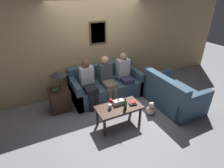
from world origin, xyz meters
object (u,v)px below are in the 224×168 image
(person_right, at_px, (125,73))
(couch_side, at_px, (172,95))
(person_left, at_px, (88,82))
(person_middle, at_px, (107,77))
(coffee_table, at_px, (119,110))
(couch_main, at_px, (106,86))
(teddy_bear, at_px, (151,109))
(drinking_glass, at_px, (110,107))
(wine_bottle, at_px, (125,105))

(person_right, bearing_deg, couch_side, -50.89)
(person_left, bearing_deg, person_middle, 2.59)
(couch_side, height_order, coffee_table, couch_side)
(couch_main, xyz_separation_m, coffee_table, (-0.25, -1.25, 0.09))
(couch_side, bearing_deg, teddy_bear, 96.41)
(drinking_glass, relative_size, person_right, 0.09)
(person_middle, height_order, teddy_bear, person_middle)
(person_left, xyz_separation_m, person_middle, (0.53, 0.02, -0.01))
(couch_main, height_order, coffee_table, couch_main)
(person_middle, xyz_separation_m, person_right, (0.54, 0.00, 0.01))
(couch_main, xyz_separation_m, wine_bottle, (-0.16, -1.37, 0.26))
(couch_main, height_order, person_left, person_left)
(person_left, bearing_deg, person_right, 1.50)
(couch_side, bearing_deg, wine_bottle, 96.60)
(wine_bottle, height_order, teddy_bear, wine_bottle)
(couch_main, xyz_separation_m, couch_side, (1.34, -1.20, 0.00))
(wine_bottle, relative_size, person_right, 0.22)
(drinking_glass, relative_size, teddy_bear, 0.32)
(couch_main, distance_m, coffee_table, 1.28)
(couch_main, bearing_deg, teddy_bear, -64.15)
(person_middle, height_order, person_right, person_right)
(coffee_table, bearing_deg, person_left, 106.78)
(couch_main, relative_size, person_middle, 1.60)
(couch_main, relative_size, person_right, 1.58)
(wine_bottle, height_order, person_middle, person_middle)
(couch_main, distance_m, couch_side, 1.80)
(wine_bottle, bearing_deg, drinking_glass, 153.78)
(wine_bottle, height_order, person_right, person_right)
(person_left, xyz_separation_m, person_right, (1.07, 0.03, 0.00))
(coffee_table, height_order, person_right, person_right)
(coffee_table, xyz_separation_m, teddy_bear, (0.87, -0.03, -0.25))
(person_left, distance_m, person_right, 1.07)
(coffee_table, relative_size, wine_bottle, 3.70)
(couch_main, relative_size, wine_bottle, 7.23)
(couch_main, height_order, person_middle, person_middle)
(drinking_glass, xyz_separation_m, person_right, (0.96, 1.06, 0.15))
(person_middle, bearing_deg, person_right, 0.42)
(coffee_table, distance_m, wine_bottle, 0.23)
(teddy_bear, bearing_deg, coffee_table, 178.23)
(coffee_table, bearing_deg, couch_main, 78.79)
(coffee_table, bearing_deg, person_middle, 78.75)
(wine_bottle, bearing_deg, person_middle, 83.78)
(couch_main, xyz_separation_m, person_left, (-0.57, -0.20, 0.36))
(drinking_glass, bearing_deg, person_right, 48.01)
(wine_bottle, xyz_separation_m, person_left, (-0.40, 1.18, 0.10))
(person_left, height_order, person_middle, person_left)
(person_left, bearing_deg, coffee_table, -73.22)
(drinking_glass, distance_m, person_right, 1.44)
(wine_bottle, distance_m, teddy_bear, 0.90)
(drinking_glass, xyz_separation_m, person_left, (-0.11, 1.04, 0.14))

